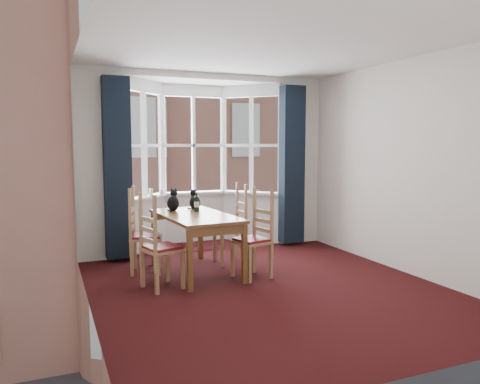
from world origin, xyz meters
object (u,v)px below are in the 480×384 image
chair_left_near (155,250)px  cat_left (173,202)px  cat_right (195,201)px  wine_bottle (197,203)px  candle_short (162,192)px  chair_right_far (236,230)px  dining_table (196,221)px  chair_right_near (257,240)px  chair_left_far (139,237)px  candle_tall (151,192)px

chair_left_near → cat_left: 1.14m
cat_left → cat_right: bearing=6.2°
wine_bottle → candle_short: wine_bottle is taller
chair_right_far → wine_bottle: bearing=-170.3°
dining_table → chair_left_near: bearing=-142.9°
chair_right_near → cat_right: bearing=119.9°
chair_right_far → wine_bottle: wine_bottle is taller
chair_left_far → candle_tall: candle_tall is taller
chair_right_near → cat_left: cat_left is taller
chair_right_near → candle_tall: size_ratio=7.66×
chair_left_near → candle_tall: (0.39, 2.08, 0.46)m
dining_table → candle_tall: (-0.25, 1.59, 0.24)m
candle_short → wine_bottle: bearing=-83.5°
wine_bottle → chair_right_far: bearing=9.7°
chair_left_near → candle_tall: candle_tall is taller
chair_left_near → cat_left: (0.47, 0.95, 0.43)m
candle_tall → dining_table: bearing=-81.0°
chair_right_far → cat_right: cat_right is taller
chair_left_near → wine_bottle: size_ratio=3.36×
chair_left_near → cat_right: 1.33m
dining_table → chair_right_near: bearing=-33.0°
chair_left_far → candle_tall: 1.41m
cat_left → candle_tall: bearing=93.8°
dining_table → chair_left_near: (-0.64, -0.49, -0.22)m
cat_left → candle_short: bearing=84.8°
dining_table → chair_left_near: size_ratio=1.70×
dining_table → chair_right_near: chair_right_near is taller
chair_left_near → dining_table: bearing=37.1°
cat_left → chair_right_near: bearing=-46.5°
chair_left_far → chair_right_near: same height
chair_left_far → cat_right: 0.94m
chair_right_near → cat_right: 1.17m
wine_bottle → chair_left_near: bearing=-135.6°
cat_right → candle_tall: bearing=109.8°
chair_left_near → candle_short: bearing=74.8°
cat_right → candle_tall: 1.16m
dining_table → wine_bottle: size_ratio=5.72×
chair_left_near → chair_left_far: 0.81m
chair_right_far → cat_right: size_ratio=3.14×
wine_bottle → candle_tall: 1.40m
chair_right_far → candle_short: (-0.77, 1.29, 0.45)m
chair_left_near → candle_tall: bearing=79.3°
dining_table → chair_right_near: (0.69, -0.45, -0.22)m
wine_bottle → chair_left_far: bearing=173.0°
cat_left → wine_bottle: (0.27, -0.23, 0.00)m
chair_right_near → cat_right: (-0.54, 0.94, 0.42)m
chair_left_far → cat_left: size_ratio=2.91×
dining_table → candle_tall: candle_tall is taller
chair_left_far → chair_right_far: 1.38m
chair_left_near → chair_right_far: same height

